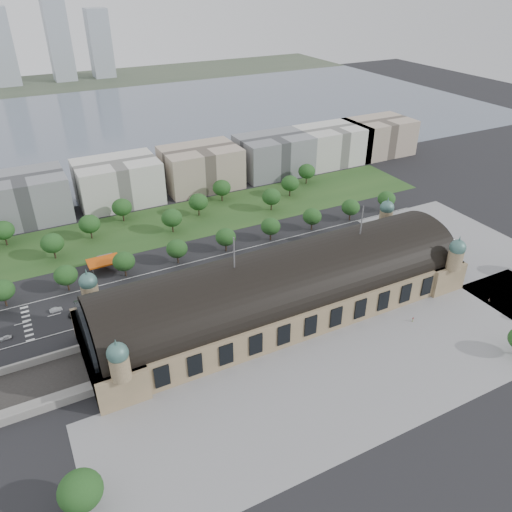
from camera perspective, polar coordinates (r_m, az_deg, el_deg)
name	(u,v)px	position (r m, az deg, el deg)	size (l,w,h in m)	color
ground	(282,310)	(197.54, 2.97, -6.21)	(900.00, 900.00, 0.00)	black
station	(283,289)	(191.60, 3.05, -3.74)	(150.00, 48.40, 44.30)	tan
plaza_south	(374,372)	(175.29, 13.28, -12.78)	(190.00, 48.00, 0.12)	gray
plaza_east	(470,251)	(257.86, 23.22, 0.57)	(56.00, 100.00, 0.12)	gray
road_slab	(199,276)	(218.93, -6.58, -2.34)	(260.00, 26.00, 0.10)	black
grass_belt	(169,224)	(265.97, -9.96, 3.65)	(300.00, 45.00, 0.10)	#24481D
petrol_station	(105,261)	(233.33, -16.87, -0.50)	(14.00, 13.00, 5.05)	#C84C0B
lake	(107,124)	(457.05, -16.63, 14.24)	(700.00, 320.00, 0.08)	slate
far_shore	(68,82)	(650.00, -20.74, 18.13)	(700.00, 120.00, 0.14)	#44513D
far_tower_left	(2,47)	(649.04, -27.07, 20.50)	(24.00, 24.00, 80.00)	#9EA8B2
far_tower_mid	(59,41)	(653.52, -21.61, 21.87)	(24.00, 24.00, 85.00)	#9EA8B2
far_tower_right	(100,43)	(661.26, -17.42, 22.17)	(24.00, 24.00, 75.00)	#9EA8B2
office_2	(23,198)	(289.00, -25.12, 5.98)	(45.00, 32.00, 24.00)	gray
office_3	(118,182)	(293.61, -15.49, 8.17)	(45.00, 32.00, 24.00)	silver
office_4	(201,167)	(306.41, -6.32, 10.03)	(45.00, 32.00, 24.00)	tan
office_5	(273,155)	(326.46, 2.01, 11.48)	(45.00, 32.00, 24.00)	gray
office_6	(331,145)	(349.66, 8.62, 12.46)	(45.00, 32.00, 24.00)	silver
office_7	(378,137)	(373.65, 13.78, 13.11)	(45.00, 32.00, 24.00)	tan
tree_row_1	(2,290)	(219.23, -27.03, -3.52)	(9.60, 9.60, 11.52)	#2D2116
tree_row_2	(66,275)	(218.99, -20.92, -2.06)	(9.60, 9.60, 11.52)	#2D2116
tree_row_3	(124,261)	(221.37, -14.87, -0.60)	(9.60, 9.60, 11.52)	#2D2116
tree_row_4	(177,249)	(226.29, -9.03, 0.83)	(9.60, 9.60, 11.52)	#2D2116
tree_row_5	(226,237)	(233.58, -3.49, 2.17)	(9.60, 9.60, 11.52)	#2D2116
tree_row_6	(271,226)	(243.03, 1.68, 3.40)	(9.60, 9.60, 11.52)	#2D2116
tree_row_7	(312,216)	(254.40, 6.44, 4.51)	(9.60, 9.60, 11.52)	#2D2116
tree_row_8	(351,207)	(267.45, 10.77, 5.49)	(9.60, 9.60, 11.52)	#2D2116
tree_row_9	(387,199)	(281.94, 14.69, 6.34)	(9.60, 9.60, 11.52)	#2D2116
tree_belt_2	(3,230)	(266.75, -26.94, 2.63)	(10.40, 10.40, 12.48)	#2D2116
tree_belt_3	(52,243)	(245.04, -22.26, 1.38)	(10.40, 10.40, 12.48)	#2D2116
tree_belt_4	(89,224)	(257.18, -18.50, 3.50)	(10.40, 10.40, 12.48)	#2D2116
tree_belt_5	(122,207)	(270.64, -15.08, 5.41)	(10.40, 10.40, 12.48)	#2D2116
tree_belt_6	(172,218)	(253.58, -9.61, 4.33)	(10.40, 10.40, 12.48)	#2D2116
tree_belt_7	(198,202)	(269.38, -6.61, 6.17)	(10.40, 10.40, 12.48)	#2D2116
tree_belt_8	(222,188)	(286.07, -3.94, 7.78)	(10.40, 10.40, 12.48)	#2D2116
tree_belt_9	(271,197)	(273.96, 1.78, 6.79)	(10.40, 10.40, 12.48)	#2D2116
tree_belt_10	(290,183)	(292.38, 3.92, 8.30)	(10.40, 10.40, 12.48)	#2D2116
tree_belt_11	(307,171)	(311.33, 5.82, 9.61)	(10.40, 10.40, 12.48)	#2D2116
tree_plaza_sw	(80,491)	(139.30, -19.43, -23.98)	(11.00, 11.00, 12.73)	#2D2116
traffic_car_0	(5,338)	(204.29, -26.72, -8.34)	(1.71, 4.25, 1.45)	silver
traffic_car_1	(56,310)	(211.43, -21.90, -5.70)	(1.62, 4.66, 1.54)	#9C9FA4
traffic_car_2	(76,314)	(206.12, -19.91, -6.25)	(2.73, 5.93, 1.65)	black
traffic_car_3	(152,285)	(215.12, -11.78, -3.27)	(1.99, 4.90, 1.42)	maroon
traffic_car_4	(274,269)	(221.63, 2.04, -1.47)	(1.70, 4.24, 1.44)	#181640
traffic_car_5	(306,246)	(240.41, 5.77, 1.13)	(1.65, 4.72, 1.55)	#55565C
traffic_car_6	(406,230)	(265.52, 16.74, 2.91)	(2.68, 5.81, 1.62)	silver
parked_car_0	(118,322)	(196.97, -15.51, -7.30)	(1.69, 4.84, 1.59)	black
parked_car_1	(106,319)	(199.84, -16.81, -6.95)	(2.34, 5.08, 1.41)	maroon
parked_car_2	(100,328)	(196.40, -17.45, -7.84)	(1.79, 4.40, 1.28)	#1C1742
parked_car_3	(155,310)	(200.01, -11.51, -6.12)	(1.56, 3.87, 1.32)	#595C61
parked_car_4	(120,316)	(199.83, -15.29, -6.65)	(1.71, 4.90, 1.61)	silver
parked_car_5	(166,303)	(203.55, -10.22, -5.25)	(2.14, 4.64, 1.29)	gray
parked_car_6	(217,292)	(206.56, -4.43, -4.16)	(2.24, 5.51, 1.60)	black
bus_west	(209,280)	(213.09, -5.44, -2.80)	(2.47, 10.55, 2.94)	#B33B1C
bus_mid	(291,256)	(229.43, 3.98, -0.02)	(2.99, 12.79, 3.56)	beige
bus_east	(298,259)	(227.65, 4.83, -0.40)	(2.56, 10.95, 3.05)	silver
pedestrian_0	(413,320)	(200.01, 17.49, -6.95)	(0.93, 0.53, 1.89)	gray
pedestrian_2	(489,300)	(221.97, 25.07, -4.58)	(0.95, 0.55, 1.95)	gray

